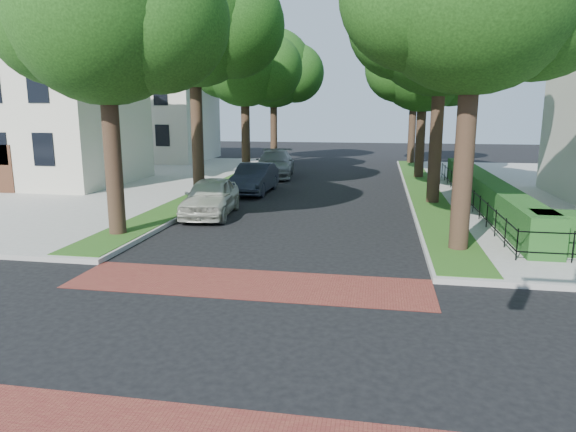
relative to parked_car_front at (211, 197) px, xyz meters
The scene contains 19 objects.
ground 11.69m from the parked_car_front, 72.03° to the right, with size 120.00×120.00×0.00m, color black.
sidewalk_nw 17.77m from the parked_car_front, 153.57° to the left, with size 30.00×30.00×0.15m, color gray.
crosswalk_far 8.71m from the parked_car_front, 65.49° to the right, with size 9.00×2.20×0.01m, color maroon.
grass_strip_ne 12.06m from the parked_car_front, 41.64° to the left, with size 1.60×29.80×0.02m, color #1B4A15.
grass_strip_nw 8.23m from the parked_car_front, 102.68° to the left, with size 1.60×29.80×0.02m, color #1B4A15.
tree_right_mid 12.42m from the parked_car_front, 24.27° to the left, with size 8.25×7.09×11.22m.
tree_right_far 17.16m from the parked_car_front, 54.98° to the left, with size 7.25×6.23×9.74m.
tree_right_back 24.83m from the parked_car_front, 67.42° to the left, with size 7.50×6.45×10.20m.
tree_left_near 7.77m from the parked_car_front, 114.93° to the right, with size 7.50×6.45×10.20m.
tree_left_mid 8.82m from the parked_car_front, 113.38° to the left, with size 8.00×6.88×11.48m.
tree_left_far 14.68m from the parked_car_front, 97.83° to the left, with size 7.00×6.02×9.86m.
tree_left_back 23.18m from the parked_car_front, 94.64° to the left, with size 7.75×6.66×10.44m.
hedge_main_road 11.96m from the parked_car_front, 19.05° to the left, with size 1.00×18.00×1.20m, color #163F16.
fence_main_road 11.20m from the parked_car_front, 20.39° to the left, with size 0.06×18.00×0.90m, color black, non-canonical shape.
house_left_near 14.39m from the parked_car_front, 149.88° to the left, with size 10.00×9.00×10.14m.
house_left_far 24.42m from the parked_car_front, 119.64° to the left, with size 10.00×9.00×10.14m.
parked_car_front is the anchor object (origin of this frame).
parked_car_middle 5.92m from the parked_car_front, 86.40° to the left, with size 1.62×4.64×1.53m, color #202531.
parked_car_rear 12.63m from the parked_car_front, 89.69° to the left, with size 2.33×5.72×1.66m, color gray.
Camera 1 is at (3.09, -8.53, 4.23)m, focal length 32.00 mm.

